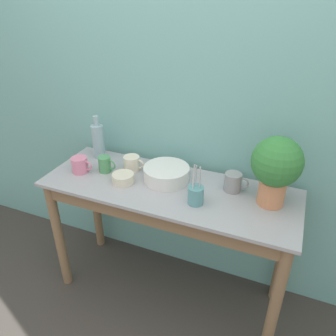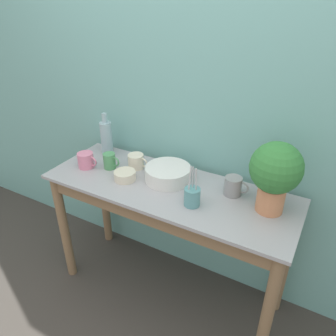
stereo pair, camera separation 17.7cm
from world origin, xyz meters
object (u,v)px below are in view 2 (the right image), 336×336
(potted_plant, at_px, (275,172))
(bottle_tall, at_px, (106,137))
(bowl_wash_large, at_px, (168,174))
(bowl_small_cream, at_px, (125,176))
(mug_grey, at_px, (233,186))
(utensil_cup, at_px, (192,196))
(mug_pink, at_px, (86,160))
(mug_green, at_px, (110,161))
(mug_cream, at_px, (136,161))

(potted_plant, relative_size, bottle_tall, 1.30)
(potted_plant, xyz_separation_m, bowl_wash_large, (-0.58, 0.01, -0.18))
(bowl_small_cream, bearing_deg, mug_grey, 14.69)
(utensil_cup, bearing_deg, mug_grey, 52.34)
(bowl_small_cream, bearing_deg, bowl_wash_large, 28.43)
(bottle_tall, distance_m, mug_pink, 0.22)
(mug_pink, height_order, utensil_cup, utensil_cup)
(mug_grey, xyz_separation_m, mug_green, (-0.75, -0.09, -0.00))
(mug_pink, xyz_separation_m, mug_cream, (0.27, 0.14, -0.00))
(potted_plant, height_order, mug_pink, potted_plant)
(bottle_tall, relative_size, bowl_small_cream, 2.24)
(bottle_tall, relative_size, mug_green, 2.54)
(bowl_wash_large, height_order, mug_cream, mug_cream)
(bowl_wash_large, relative_size, mug_cream, 2.00)
(bowl_wash_large, relative_size, mug_grey, 2.00)
(mug_grey, xyz_separation_m, utensil_cup, (-0.15, -0.19, 0.00))
(bottle_tall, distance_m, mug_green, 0.21)
(potted_plant, bearing_deg, mug_grey, 167.52)
(bottle_tall, height_order, mug_cream, bottle_tall)
(bowl_wash_large, relative_size, mug_pink, 1.98)
(potted_plant, relative_size, mug_green, 3.31)
(mug_pink, distance_m, bowl_small_cream, 0.30)
(bottle_tall, relative_size, utensil_cup, 1.26)
(utensil_cup, bearing_deg, mug_pink, 176.54)
(mug_pink, bearing_deg, mug_cream, 27.41)
(mug_pink, bearing_deg, mug_grey, 9.52)
(mug_green, height_order, bowl_small_cream, mug_green)
(mug_cream, relative_size, bowl_small_cream, 1.04)
(utensil_cup, bearing_deg, potted_plant, 22.75)
(potted_plant, bearing_deg, mug_cream, 177.35)
(potted_plant, height_order, bottle_tall, potted_plant)
(bowl_wash_large, bearing_deg, mug_grey, 5.77)
(mug_green, relative_size, mug_cream, 0.84)
(mug_cream, relative_size, utensil_cup, 0.59)
(bowl_wash_large, height_order, bowl_small_cream, bowl_wash_large)
(mug_grey, bearing_deg, bottle_tall, 176.17)
(mug_grey, bearing_deg, bowl_wash_large, -174.23)
(bottle_tall, bearing_deg, bowl_small_cream, -36.14)
(mug_green, bearing_deg, utensil_cup, -9.84)
(bottle_tall, height_order, mug_pink, bottle_tall)
(bottle_tall, xyz_separation_m, mug_grey, (0.89, -0.06, -0.07))
(potted_plant, xyz_separation_m, utensil_cup, (-0.36, -0.15, -0.17))
(potted_plant, bearing_deg, bottle_tall, 174.52)
(mug_green, distance_m, utensil_cup, 0.61)
(bottle_tall, height_order, mug_green, bottle_tall)
(mug_grey, distance_m, utensil_cup, 0.25)
(potted_plant, xyz_separation_m, mug_grey, (-0.21, 0.05, -0.17))
(potted_plant, bearing_deg, bowl_wash_large, 179.29)
(mug_green, xyz_separation_m, utensil_cup, (0.60, -0.10, 0.00))
(bottle_tall, relative_size, mug_pink, 2.12)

